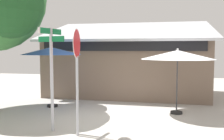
{
  "coord_description": "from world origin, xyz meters",
  "views": [
    {
      "loc": [
        2.06,
        -8.36,
        2.4
      ],
      "look_at": [
        0.01,
        1.2,
        1.6
      ],
      "focal_mm": 40.78,
      "sensor_mm": 36.0,
      "label": 1
    }
  ],
  "objects": [
    {
      "name": "stop_sign",
      "position": [
        -0.32,
        -1.83,
        2.08
      ],
      "size": [
        0.11,
        0.8,
        2.96
      ],
      "color": "#A8AAB2",
      "rests_on": "ground"
    },
    {
      "name": "street_sign_post",
      "position": [
        -1.19,
        -1.57,
        1.86
      ],
      "size": [
        0.89,
        0.95,
        3.01
      ],
      "color": "#A8AAB2",
      "rests_on": "ground"
    },
    {
      "name": "patio_umbrella_royal_blue_left",
      "position": [
        -2.58,
        1.36,
        2.31
      ],
      "size": [
        2.44,
        2.44,
        2.56
      ],
      "color": "black",
      "rests_on": "ground"
    },
    {
      "name": "cafe_building",
      "position": [
        0.04,
        5.06,
        1.55
      ],
      "size": [
        8.5,
        4.78,
        4.02
      ],
      "color": "#705B4C",
      "rests_on": "ground"
    },
    {
      "name": "patio_umbrella_ivory_center",
      "position": [
        2.46,
        1.28,
        2.18
      ],
      "size": [
        2.68,
        2.68,
        2.44
      ],
      "color": "black",
      "rests_on": "ground"
    },
    {
      "name": "ground_plane",
      "position": [
        0.0,
        0.0,
        -0.05
      ],
      "size": [
        28.0,
        28.0,
        0.1
      ],
      "primitive_type": "cube",
      "color": "#ADA8A0"
    }
  ]
}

